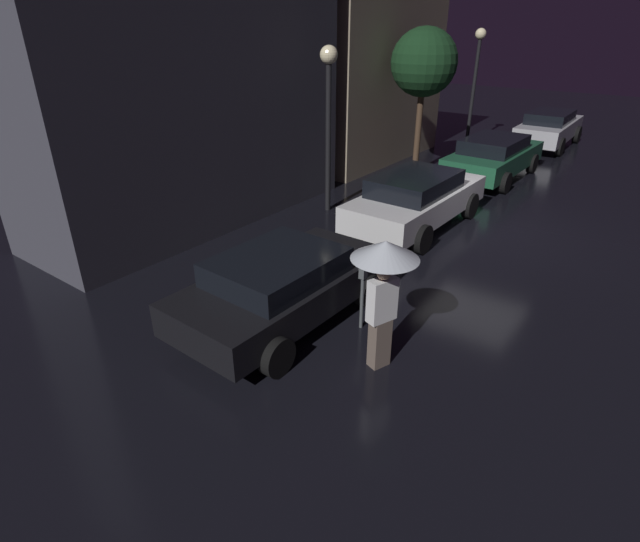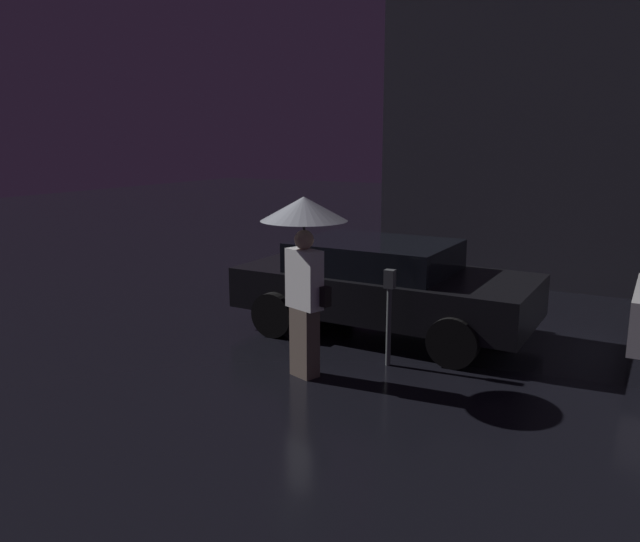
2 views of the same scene
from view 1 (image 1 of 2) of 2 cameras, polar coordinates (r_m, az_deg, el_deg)
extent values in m
plane|color=black|center=(13.28, 18.25, 4.55)|extent=(60.00, 60.00, 0.00)
cube|color=#3D3D47|center=(13.08, -15.81, 24.46)|extent=(8.37, 3.00, 8.79)
cube|color=gray|center=(19.30, 5.19, 22.44)|extent=(6.58, 3.00, 6.60)
cube|color=black|center=(8.59, -4.11, -2.04)|extent=(4.10, 1.94, 0.57)
cube|color=black|center=(8.26, -4.95, 0.48)|extent=(2.15, 1.67, 0.40)
cylinder|color=black|center=(10.09, -3.41, 0.80)|extent=(0.62, 0.22, 0.62)
cylinder|color=black|center=(9.14, 5.46, -2.21)|extent=(0.62, 0.22, 0.62)
cylinder|color=black|center=(8.58, -14.24, -5.11)|extent=(0.62, 0.22, 0.62)
cylinder|color=black|center=(7.44, -4.94, -9.74)|extent=(0.62, 0.22, 0.62)
cube|color=silver|center=(12.82, 11.00, 7.74)|extent=(4.54, 1.82, 0.62)
cube|color=black|center=(12.51, 10.83, 9.82)|extent=(2.37, 1.57, 0.44)
cylinder|color=black|center=(14.48, 10.31, 8.71)|extent=(0.68, 0.22, 0.68)
cylinder|color=black|center=(13.84, 16.77, 7.15)|extent=(0.68, 0.22, 0.68)
cylinder|color=black|center=(12.17, 4.20, 5.58)|extent=(0.68, 0.22, 0.68)
cylinder|color=black|center=(11.40, 11.61, 3.58)|extent=(0.68, 0.22, 0.68)
cube|color=#1E5638|center=(17.75, 19.23, 11.99)|extent=(4.59, 1.87, 0.61)
cube|color=black|center=(17.46, 19.29, 13.52)|extent=(2.40, 1.62, 0.43)
cylinder|color=black|center=(19.39, 17.99, 12.39)|extent=(0.65, 0.22, 0.65)
cylinder|color=black|center=(18.91, 23.10, 11.23)|extent=(0.65, 0.22, 0.65)
cylinder|color=black|center=(16.82, 14.58, 10.77)|extent=(0.65, 0.22, 0.65)
cylinder|color=black|center=(16.27, 20.38, 9.42)|extent=(0.65, 0.22, 0.65)
cube|color=#B7B7BF|center=(23.30, 24.69, 14.46)|extent=(4.68, 1.77, 0.66)
cube|color=black|center=(23.03, 24.84, 15.70)|extent=(2.44, 1.52, 0.42)
cylinder|color=black|center=(24.92, 23.48, 14.56)|extent=(0.71, 0.22, 0.71)
cylinder|color=black|center=(24.59, 27.30, 13.68)|extent=(0.71, 0.22, 0.71)
cylinder|color=black|center=(22.19, 21.47, 13.63)|extent=(0.71, 0.22, 0.71)
cylinder|color=black|center=(21.81, 25.72, 12.65)|extent=(0.71, 0.22, 0.71)
cube|color=#66564C|center=(7.60, 6.81, -8.11)|extent=(0.35, 0.29, 0.80)
cube|color=white|center=(7.20, 7.12, -3.29)|extent=(0.48, 0.34, 0.67)
sphere|color=tan|center=(6.99, 7.33, -0.14)|extent=(0.22, 0.22, 0.22)
cylinder|color=black|center=(7.08, 7.24, -1.47)|extent=(0.02, 0.02, 0.79)
cone|color=silver|center=(6.85, 7.49, 2.40)|extent=(0.96, 0.96, 0.26)
cube|color=black|center=(7.47, 7.98, -3.66)|extent=(0.18, 0.15, 0.22)
cylinder|color=#4C5154|center=(8.40, 4.80, -3.68)|extent=(0.06, 0.06, 0.95)
cube|color=#4C5154|center=(8.12, 4.96, -0.11)|extent=(0.12, 0.10, 0.22)
cylinder|color=black|center=(13.48, 0.95, 14.56)|extent=(0.14, 0.14, 3.75)
sphere|color=#F9EAB7|center=(13.19, 1.02, 23.49)|extent=(0.44, 0.44, 0.44)
cylinder|color=black|center=(22.10, 17.06, 18.66)|extent=(0.14, 0.14, 4.04)
sphere|color=#F9EAB7|center=(21.94, 17.90, 24.39)|extent=(0.41, 0.41, 0.41)
cylinder|color=#473323|center=(17.39, 11.11, 15.05)|extent=(0.20, 0.20, 2.67)
sphere|color=#143319|center=(17.09, 11.81, 22.32)|extent=(2.07, 2.07, 2.07)
camera|label=2|loc=(9.54, 53.09, 3.43)|focal=35.00mm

